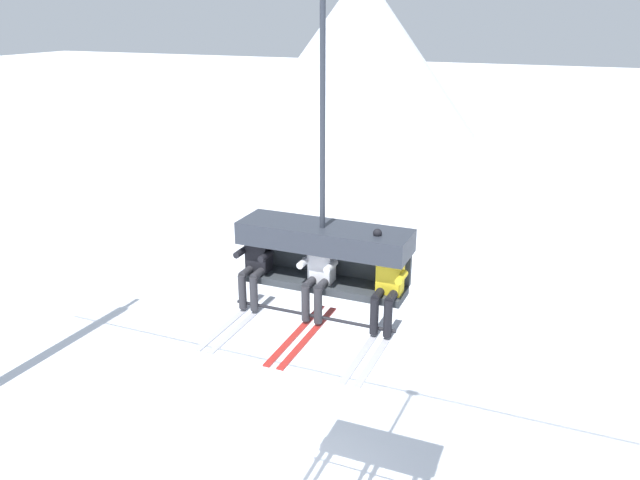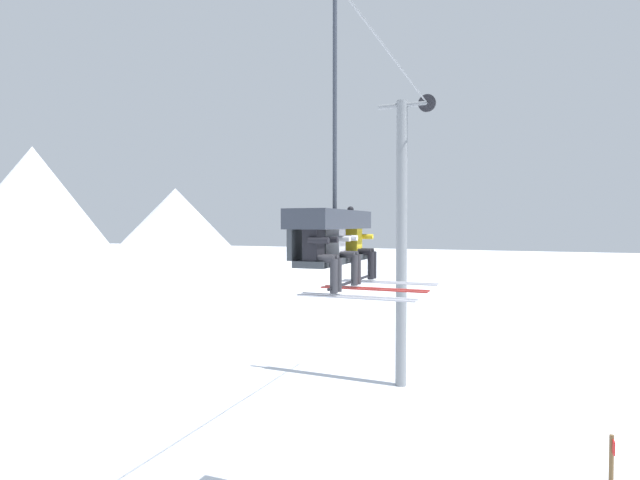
# 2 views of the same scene
# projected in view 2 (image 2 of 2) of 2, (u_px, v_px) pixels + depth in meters

# --- Properties ---
(mountain_peak_central) EXTENTS (19.42, 19.42, 13.60)m
(mountain_peak_central) POSITION_uv_depth(u_px,v_px,m) (33.00, 210.00, 53.20)
(mountain_peak_central) COLOR white
(mountain_peak_central) RESTS_ON ground_plane
(mountain_peak_east) EXTENTS (17.70, 17.70, 9.37)m
(mountain_peak_east) POSITION_uv_depth(u_px,v_px,m) (176.00, 230.00, 56.27)
(mountain_peak_east) COLOR silver
(mountain_peak_east) RESTS_ON ground_plane
(lift_tower_far) EXTENTS (0.36, 1.88, 9.48)m
(lift_tower_far) POSITION_uv_depth(u_px,v_px,m) (402.00, 237.00, 16.32)
(lift_tower_far) COLOR slate
(lift_tower_far) RESTS_ON ground_plane
(chairlift_chair) EXTENTS (2.30, 0.74, 4.85)m
(chairlift_chair) POSITION_uv_depth(u_px,v_px,m) (331.00, 225.00, 8.04)
(chairlift_chair) COLOR #33383D
(skier_black) EXTENTS (0.46, 1.70, 1.23)m
(skier_black) POSITION_uv_depth(u_px,v_px,m) (322.00, 249.00, 7.10)
(skier_black) COLOR black
(skier_white) EXTENTS (0.46, 1.70, 1.23)m
(skier_white) POSITION_uv_depth(u_px,v_px,m) (343.00, 247.00, 7.97)
(skier_white) COLOR silver
(skier_yellow) EXTENTS (0.48, 1.70, 1.34)m
(skier_yellow) POSITION_uv_depth(u_px,v_px,m) (360.00, 243.00, 8.84)
(skier_yellow) COLOR yellow
(trail_sign) EXTENTS (0.36, 0.08, 1.60)m
(trail_sign) POSITION_uv_depth(u_px,v_px,m) (611.00, 474.00, 8.85)
(trail_sign) COLOR brown
(trail_sign) RESTS_ON ground_plane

